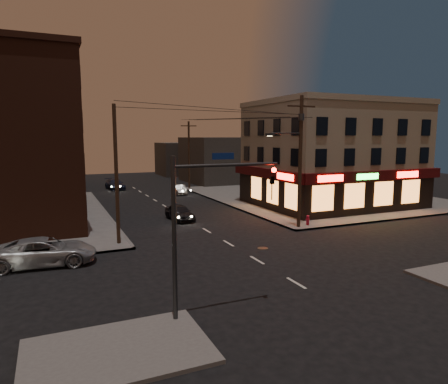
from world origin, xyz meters
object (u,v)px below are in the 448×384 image
fire_hydrant (308,220)px  sedan_mid (180,189)px  suv_cross (44,252)px  sedan_near (180,213)px  sedan_far (115,184)px

fire_hydrant → sedan_mid: bearing=99.8°
sedan_mid → fire_hydrant: sedan_mid is taller
suv_cross → sedan_near: (10.55, 8.54, -0.10)m
suv_cross → sedan_far: bearing=-10.2°
sedan_near → sedan_mid: size_ratio=1.09×
sedan_near → sedan_far: (-1.91, 23.11, 0.02)m
sedan_far → fire_hydrant: bearing=-76.7°
sedan_far → fire_hydrant: (10.42, -29.66, -0.11)m
sedan_near → fire_hydrant: size_ratio=4.95×
sedan_near → fire_hydrant: bearing=-42.5°
sedan_mid → fire_hydrant: 21.89m
suv_cross → fire_hydrant: suv_cross is taller
suv_cross → sedan_mid: (15.32, 23.57, -0.17)m
sedan_near → fire_hydrant: sedan_near is taller
sedan_mid → sedan_far: 10.50m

